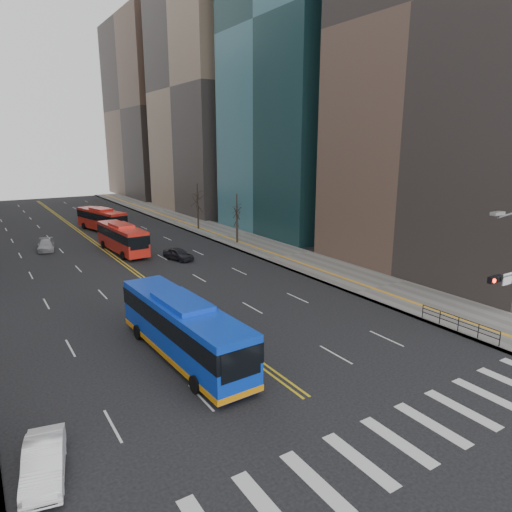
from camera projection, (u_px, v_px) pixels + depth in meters
ground at (379, 451)px, 19.81m from camera, size 220.00×220.00×0.00m
sidewalk_right at (229, 235)px, 65.79m from camera, size 7.00×130.00×0.15m
crosswalk at (379, 450)px, 19.81m from camera, size 26.70×4.00×0.01m
centerline at (87, 237)px, 64.93m from camera, size 0.55×100.00×0.01m
office_towers at (54, 71)px, 70.34m from camera, size 83.00×134.00×58.00m
pedestrian_railing at (459, 322)px, 31.96m from camera, size 0.06×6.06×1.02m
street_trees at (54, 231)px, 43.26m from camera, size 35.20×47.20×7.60m
blue_bus at (183, 327)px, 28.04m from camera, size 3.44×13.34×3.82m
red_bus_near at (122, 237)px, 55.48m from camera, size 3.28×11.30×3.54m
red_bus_far at (101, 218)px, 69.09m from camera, size 4.93×11.41×3.53m
car_white at (44, 462)px, 18.08m from camera, size 2.30×4.46×1.40m
car_dark_mid at (178, 254)px, 52.12m from camera, size 2.76×4.38×1.39m
car_silver at (46, 245)px, 56.76m from camera, size 2.59×4.80×1.32m
car_dark_far at (114, 215)px, 80.97m from camera, size 2.54×4.44×1.17m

